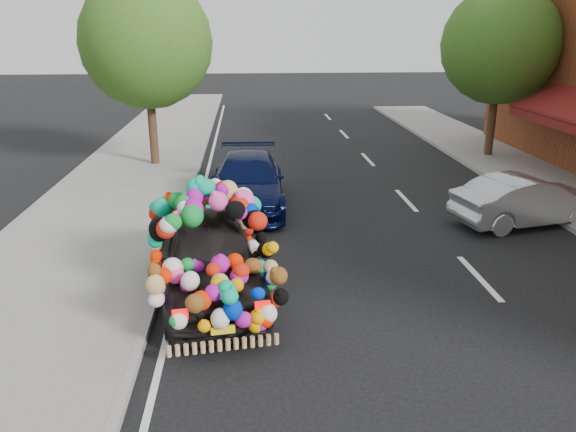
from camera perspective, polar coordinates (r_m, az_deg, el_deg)
The scene contains 9 objects.
ground at distance 10.39m, azimuth 0.08°, elevation -6.93°, with size 100.00×100.00×0.00m, color black.
sidewalk at distance 10.94m, azimuth -23.17°, elevation -6.82°, with size 4.00×60.00×0.12m, color gray.
kerb at distance 10.47m, azimuth -12.95°, elevation -6.85°, with size 0.15×60.00×0.13m, color gray.
lane_markings at distance 11.23m, azimuth 18.83°, elevation -5.93°, with size 6.00×50.00×0.01m, color silver, non-canonical shape.
tree_near_sidewalk at distance 19.10m, azimuth -14.21°, elevation 16.72°, with size 4.20×4.20×6.13m.
tree_far_b at distance 21.23m, azimuth 20.76°, elevation 15.90°, with size 4.00×4.00×5.90m.
plush_art_car at distance 9.69m, azimuth -8.11°, elevation -2.28°, with size 2.63×4.61×2.07m.
navy_sedan at distance 14.66m, azimuth -4.11°, elevation 3.48°, with size 1.85×4.56×1.32m, color black.
silver_hatchback at distance 14.44m, azimuth 23.15°, elevation 1.47°, with size 1.25×3.59×1.18m, color #A1A4A8.
Camera 1 is at (-0.72, -9.34, 4.49)m, focal length 35.00 mm.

